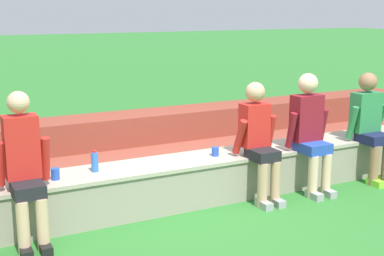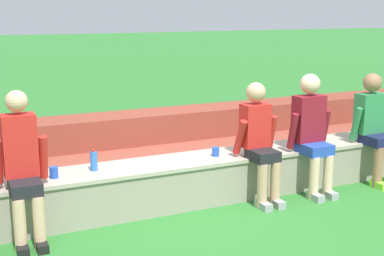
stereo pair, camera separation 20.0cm
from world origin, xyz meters
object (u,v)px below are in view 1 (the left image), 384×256
at_px(person_center, 259,139).
at_px(water_bottle_near_left, 95,162).
at_px(plastic_cup_left_end, 55,174).
at_px(plastic_cup_right_end, 215,152).
at_px(person_left_of_center, 25,167).
at_px(person_right_of_center, 310,130).
at_px(person_far_right, 370,123).

xyz_separation_m(person_center, water_bottle_near_left, (-1.77, 0.31, -0.10)).
xyz_separation_m(water_bottle_near_left, plastic_cup_left_end, (-0.42, -0.07, -0.05)).
bearing_deg(plastic_cup_right_end, person_left_of_center, -172.93).
relative_size(person_left_of_center, person_center, 1.06).
relative_size(person_center, water_bottle_near_left, 5.95).
bearing_deg(person_right_of_center, person_far_right, 1.30).
bearing_deg(person_far_right, person_center, 179.79).
bearing_deg(water_bottle_near_left, plastic_cup_right_end, -1.84).
bearing_deg(person_left_of_center, water_bottle_near_left, 22.62).
relative_size(person_far_right, plastic_cup_left_end, 12.15).
distance_m(person_right_of_center, person_far_right, 0.96).
distance_m(person_left_of_center, person_center, 2.51).
bearing_deg(water_bottle_near_left, plastic_cup_left_end, -169.89).
bearing_deg(person_right_of_center, water_bottle_near_left, 172.21).
distance_m(person_right_of_center, plastic_cup_right_end, 1.15).
distance_m(person_left_of_center, plastic_cup_left_end, 0.43).
height_order(person_left_of_center, plastic_cup_left_end, person_left_of_center).
relative_size(water_bottle_near_left, plastic_cup_right_end, 2.21).
xyz_separation_m(plastic_cup_left_end, plastic_cup_right_end, (1.79, 0.03, -0.00)).
xyz_separation_m(person_left_of_center, person_center, (2.51, -0.00, -0.03)).
distance_m(water_bottle_near_left, plastic_cup_right_end, 1.37).
height_order(person_left_of_center, plastic_cup_right_end, person_left_of_center).
distance_m(person_far_right, water_bottle_near_left, 3.44).
xyz_separation_m(person_center, person_far_right, (1.64, -0.01, 0.02)).
relative_size(person_left_of_center, person_far_right, 1.04).
bearing_deg(plastic_cup_right_end, plastic_cup_left_end, -179.03).
relative_size(person_far_right, water_bottle_near_left, 6.03).
bearing_deg(plastic_cup_left_end, person_right_of_center, -5.21).
height_order(water_bottle_near_left, plastic_cup_right_end, water_bottle_near_left).
bearing_deg(water_bottle_near_left, person_left_of_center, -157.38).
xyz_separation_m(person_right_of_center, plastic_cup_right_end, (-1.09, 0.29, -0.20)).
height_order(person_center, plastic_cup_right_end, person_center).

